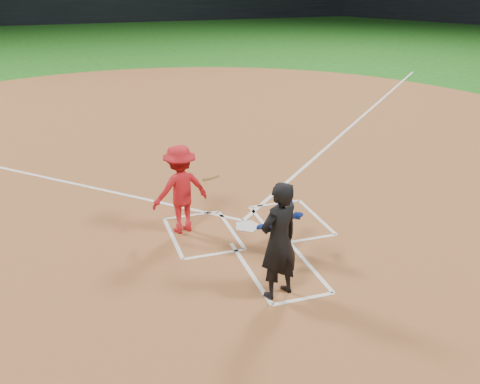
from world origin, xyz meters
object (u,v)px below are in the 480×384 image
object	(u,v)px
home_plate	(248,226)
batter_at_plate	(181,189)
catcher	(284,225)
umpire	(279,241)

from	to	relation	value
home_plate	batter_at_plate	size ratio (longest dim) A/B	0.33
home_plate	batter_at_plate	world-z (taller)	batter_at_plate
catcher	home_plate	bearing A→B (deg)	-95.50
umpire	catcher	bearing A→B (deg)	-135.23
home_plate	umpire	xyz separation A→B (m)	(-0.36, -2.54, 0.99)
umpire	batter_at_plate	bearing A→B (deg)	-89.71
catcher	batter_at_plate	size ratio (longest dim) A/B	0.65
batter_at_plate	catcher	bearing A→B (deg)	-44.10
home_plate	batter_at_plate	bearing A→B (deg)	-11.79
catcher	batter_at_plate	xyz separation A→B (m)	(-1.60, 1.55, 0.32)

